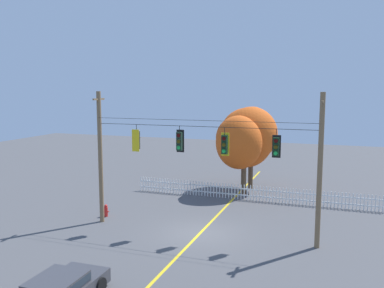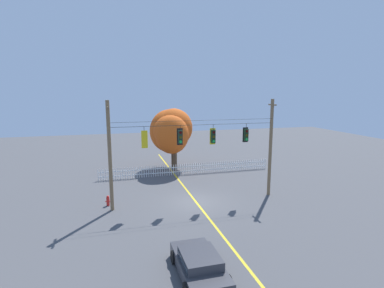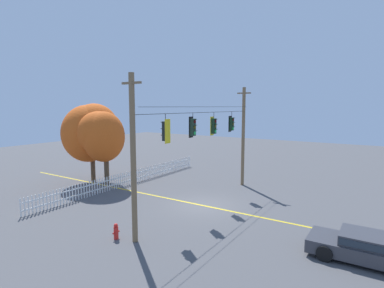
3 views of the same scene
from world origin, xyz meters
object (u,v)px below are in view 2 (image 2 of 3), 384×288
at_px(traffic_signal_northbound_secondary, 180,137).
at_px(traffic_signal_southbound_primary, 246,135).
at_px(traffic_signal_westbound_side, 213,136).
at_px(autumn_maple_near_fence, 171,133).
at_px(autumn_maple_mid, 172,129).
at_px(parked_car, 199,264).
at_px(fire_hydrant, 108,201).
at_px(traffic_signal_northbound_primary, 144,139).

height_order(traffic_signal_northbound_secondary, traffic_signal_southbound_primary, same).
xyz_separation_m(traffic_signal_westbound_side, traffic_signal_southbound_primary, (2.66, -0.00, 0.01)).
relative_size(autumn_maple_near_fence, autumn_maple_mid, 0.91).
distance_m(parked_car, fire_hydrant, 10.71).
relative_size(traffic_signal_northbound_primary, parked_car, 0.37).
xyz_separation_m(parked_car, fire_hydrant, (-4.02, 9.92, -0.23)).
distance_m(traffic_signal_northbound_secondary, traffic_signal_southbound_primary, 5.16).
bearing_deg(autumn_maple_near_fence, traffic_signal_southbound_primary, -66.38).
bearing_deg(autumn_maple_near_fence, traffic_signal_westbound_side, -81.60).
height_order(autumn_maple_near_fence, fire_hydrant, autumn_maple_near_fence).
bearing_deg(traffic_signal_northbound_secondary, fire_hydrant, 169.97).
bearing_deg(traffic_signal_westbound_side, traffic_signal_northbound_secondary, 180.00).
xyz_separation_m(traffic_signal_northbound_secondary, fire_hydrant, (-5.23, 0.93, -4.65)).
distance_m(traffic_signal_northbound_secondary, autumn_maple_mid, 10.97).
relative_size(traffic_signal_northbound_secondary, traffic_signal_southbound_primary, 0.99).
relative_size(traffic_signal_northbound_primary, fire_hydrant, 1.98).
relative_size(traffic_signal_northbound_primary, traffic_signal_westbound_side, 1.00).
height_order(traffic_signal_northbound_primary, fire_hydrant, traffic_signal_northbound_primary).
bearing_deg(autumn_maple_mid, traffic_signal_southbound_primary, -71.55).
bearing_deg(autumn_maple_near_fence, parked_car, -97.44).
relative_size(traffic_signal_westbound_side, autumn_maple_mid, 0.23).
height_order(traffic_signal_northbound_primary, traffic_signal_southbound_primary, same).
height_order(traffic_signal_westbound_side, parked_car, traffic_signal_westbound_side).
height_order(traffic_signal_northbound_primary, traffic_signal_westbound_side, same).
bearing_deg(traffic_signal_westbound_side, autumn_maple_mid, 95.06).
bearing_deg(parked_car, autumn_maple_near_fence, 82.56).
bearing_deg(traffic_signal_westbound_side, traffic_signal_southbound_primary, -0.01).
bearing_deg(traffic_signal_southbound_primary, traffic_signal_northbound_primary, -179.86).
bearing_deg(parked_car, traffic_signal_southbound_primary, 54.66).
xyz_separation_m(traffic_signal_westbound_side, autumn_maple_mid, (-0.96, 10.83, -0.72)).
xyz_separation_m(traffic_signal_northbound_primary, traffic_signal_westbound_side, (5.08, 0.02, -0.01)).
xyz_separation_m(traffic_signal_southbound_primary, autumn_maple_mid, (-3.61, 10.83, -0.73)).
height_order(traffic_signal_northbound_secondary, fire_hydrant, traffic_signal_northbound_secondary).
height_order(autumn_maple_mid, parked_car, autumn_maple_mid).
relative_size(parked_car, fire_hydrant, 5.38).
bearing_deg(traffic_signal_southbound_primary, autumn_maple_mid, 108.45).
xyz_separation_m(traffic_signal_northbound_primary, fire_hydrant, (-2.67, 0.95, -4.60)).
distance_m(traffic_signal_northbound_secondary, parked_car, 10.10).
bearing_deg(parked_car, autumn_maple_mid, 82.05).
bearing_deg(traffic_signal_northbound_secondary, traffic_signal_westbound_side, -0.00).
bearing_deg(fire_hydrant, traffic_signal_northbound_secondary, -10.03).
relative_size(traffic_signal_northbound_secondary, traffic_signal_westbound_side, 0.96).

